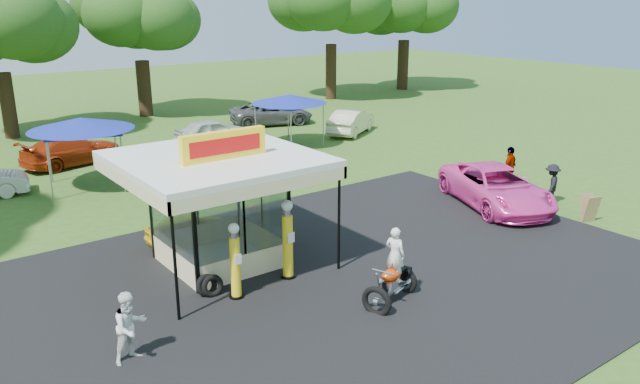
% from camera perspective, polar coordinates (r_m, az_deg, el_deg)
% --- Properties ---
extents(ground, '(120.00, 120.00, 0.00)m').
position_cam_1_polar(ground, '(16.71, 5.50, -10.35)').
color(ground, '#2D581B').
rests_on(ground, ground).
extents(asphalt_apron, '(20.00, 14.00, 0.04)m').
position_cam_1_polar(asphalt_apron, '(18.07, 1.22, -7.97)').
color(asphalt_apron, black).
rests_on(asphalt_apron, ground).
extents(gas_station_kiosk, '(5.40, 5.40, 4.18)m').
position_cam_1_polar(gas_station_kiosk, '(18.76, -9.25, -1.41)').
color(gas_station_kiosk, white).
rests_on(gas_station_kiosk, ground).
extents(gas_pump_left, '(0.40, 0.40, 2.15)m').
position_cam_1_polar(gas_pump_left, '(16.76, -7.76, -6.44)').
color(gas_pump_left, black).
rests_on(gas_pump_left, ground).
extents(gas_pump_right, '(0.44, 0.44, 2.37)m').
position_cam_1_polar(gas_pump_right, '(17.74, -2.97, -4.54)').
color(gas_pump_right, black).
rests_on(gas_pump_right, ground).
extents(motorcycle, '(1.89, 1.36, 2.14)m').
position_cam_1_polar(motorcycle, '(16.68, 6.70, -7.26)').
color(motorcycle, black).
rests_on(motorcycle, ground).
extents(spare_tires, '(0.75, 0.45, 0.65)m').
position_cam_1_polar(spare_tires, '(17.26, -10.07, -8.43)').
color(spare_tires, black).
rests_on(spare_tires, ground).
extents(a_frame_sign, '(0.60, 0.66, 0.99)m').
position_cam_1_polar(a_frame_sign, '(24.43, 23.41, -1.35)').
color(a_frame_sign, '#593819').
rests_on(a_frame_sign, ground).
extents(kiosk_car, '(2.82, 1.13, 0.96)m').
position_cam_1_polar(kiosk_car, '(21.07, -11.89, -3.20)').
color(kiosk_car, yellow).
rests_on(kiosk_car, ground).
extents(pink_sedan, '(4.49, 6.14, 1.55)m').
position_cam_1_polar(pink_sedan, '(24.89, 15.81, 0.44)').
color(pink_sedan, '#FF45B4').
rests_on(pink_sedan, ground).
extents(spectator_west, '(0.92, 0.78, 1.66)m').
position_cam_1_polar(spectator_west, '(14.62, -16.97, -11.72)').
color(spectator_west, white).
rests_on(spectator_west, ground).
extents(spectator_east_a, '(1.19, 1.00, 1.60)m').
position_cam_1_polar(spectator_east_a, '(25.86, 20.42, 0.68)').
color(spectator_east_a, black).
rests_on(spectator_east_a, ground).
extents(spectator_east_b, '(1.14, 0.70, 1.82)m').
position_cam_1_polar(spectator_east_b, '(27.34, 16.95, 2.14)').
color(spectator_east_b, gray).
rests_on(spectator_east_b, ground).
extents(bg_car_b, '(5.18, 3.04, 1.41)m').
position_cam_1_polar(bg_car_b, '(32.32, -21.69, 3.57)').
color(bg_car_b, '#AC2E0D').
rests_on(bg_car_b, ground).
extents(bg_car_c, '(4.11, 1.70, 1.39)m').
position_cam_1_polar(bg_car_c, '(34.83, -9.84, 5.47)').
color(bg_car_c, silver).
rests_on(bg_car_c, ground).
extents(bg_car_d, '(5.67, 3.79, 1.44)m').
position_cam_1_polar(bg_car_d, '(39.84, -4.46, 7.20)').
color(bg_car_d, '#4E4F50').
rests_on(bg_car_d, ground).
extents(bg_car_e, '(4.53, 3.54, 1.44)m').
position_cam_1_polar(bg_car_e, '(37.03, 2.87, 6.45)').
color(bg_car_e, beige).
rests_on(bg_car_e, ground).
extents(tent_west, '(4.29, 4.29, 3.00)m').
position_cam_1_polar(tent_west, '(27.77, -21.02, 5.79)').
color(tent_west, gray).
rests_on(tent_west, ground).
extents(tent_east, '(4.01, 4.01, 2.81)m').
position_cam_1_polar(tent_east, '(33.56, -2.83, 8.46)').
color(tent_east, gray).
rests_on(tent_east, ground).
extents(oak_far_d, '(8.61, 8.61, 10.25)m').
position_cam_1_polar(oak_far_d, '(43.79, -16.29, 15.16)').
color(oak_far_d, black).
rests_on(oak_far_d, ground).
extents(oak_far_e, '(9.90, 9.90, 11.78)m').
position_cam_1_polar(oak_far_e, '(49.53, 1.05, 17.16)').
color(oak_far_e, black).
rests_on(oak_far_e, ground).
extents(oak_far_f, '(9.47, 9.47, 11.40)m').
position_cam_1_polar(oak_far_f, '(55.37, 7.81, 16.83)').
color(oak_far_f, black).
rests_on(oak_far_f, ground).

